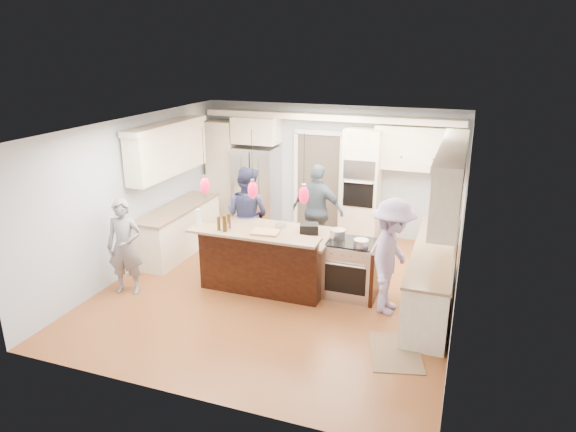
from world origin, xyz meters
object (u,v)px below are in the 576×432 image
Objects in this scene: kitchen_island at (269,257)px; person_bar_end at (125,247)px; refrigerator at (257,188)px; island_range at (352,269)px; person_far_left at (247,215)px.

kitchen_island is 2.33m from person_bar_end.
kitchen_island is at bearing -63.09° from refrigerator.
refrigerator reaches higher than kitchen_island.
island_range is (1.41, 0.08, -0.03)m from kitchen_island.
person_bar_end is at bearing -152.97° from kitchen_island.
island_range is 0.51× the size of person_far_left.
island_range is 0.58× the size of person_bar_end.
kitchen_island is (1.30, -2.57, -0.41)m from refrigerator.
refrigerator is 3.71m from island_range.
person_far_left reaches higher than kitchen_island.
kitchen_island is 2.28× the size of island_range.
island_range is 3.65m from person_bar_end.
island_range is at bearing 3.09° from kitchen_island.
refrigerator is 1.14× the size of person_bar_end.
person_bar_end is 2.26m from person_far_left.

